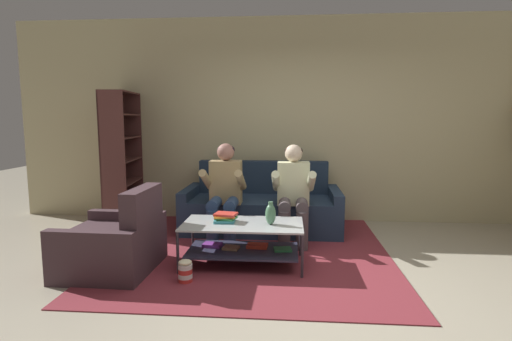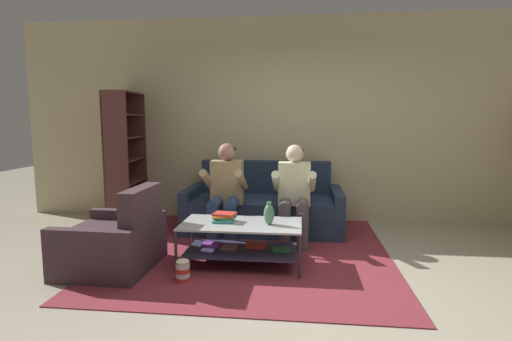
{
  "view_description": "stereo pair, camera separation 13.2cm",
  "coord_description": "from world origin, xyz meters",
  "px_view_note": "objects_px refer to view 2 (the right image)",
  "views": [
    {
      "loc": [
        -0.18,
        -3.37,
        1.48
      ],
      "look_at": [
        -0.54,
        1.0,
        0.91
      ],
      "focal_mm": 28.0,
      "sensor_mm": 36.0,
      "label": 1
    },
    {
      "loc": [
        -0.05,
        -3.36,
        1.48
      ],
      "look_at": [
        -0.54,
        1.0,
        0.91
      ],
      "focal_mm": 28.0,
      "sensor_mm": 36.0,
      "label": 2
    }
  ],
  "objects_px": {
    "person_seated_left": "(225,188)",
    "coffee_table": "(242,237)",
    "person_seated_right": "(294,190)",
    "armchair": "(114,243)",
    "vase": "(269,214)",
    "popcorn_tub": "(183,270)",
    "bookshelf": "(123,170)",
    "couch": "(264,208)",
    "book_stack": "(224,217)"
  },
  "relations": [
    {
      "from": "vase",
      "to": "armchair",
      "type": "xyz_separation_m",
      "value": [
        -1.51,
        -0.22,
        -0.28
      ]
    },
    {
      "from": "book_stack",
      "to": "armchair",
      "type": "distance_m",
      "value": 1.1
    },
    {
      "from": "coffee_table",
      "to": "bookshelf",
      "type": "distance_m",
      "value": 2.35
    },
    {
      "from": "armchair",
      "to": "popcorn_tub",
      "type": "height_order",
      "value": "armchair"
    },
    {
      "from": "bookshelf",
      "to": "person_seated_right",
      "type": "bearing_deg",
      "value": -13.88
    },
    {
      "from": "person_seated_right",
      "to": "armchair",
      "type": "bearing_deg",
      "value": -149.4
    },
    {
      "from": "person_seated_left",
      "to": "coffee_table",
      "type": "distance_m",
      "value": 0.91
    },
    {
      "from": "coffee_table",
      "to": "popcorn_tub",
      "type": "xyz_separation_m",
      "value": [
        -0.47,
        -0.48,
        -0.18
      ]
    },
    {
      "from": "person_seated_left",
      "to": "person_seated_right",
      "type": "xyz_separation_m",
      "value": [
        0.82,
        -0.0,
        -0.0
      ]
    },
    {
      "from": "person_seated_right",
      "to": "popcorn_tub",
      "type": "bearing_deg",
      "value": -128.0
    },
    {
      "from": "book_stack",
      "to": "couch",
      "type": "bearing_deg",
      "value": 77.58
    },
    {
      "from": "person_seated_left",
      "to": "couch",
      "type": "bearing_deg",
      "value": 53.04
    },
    {
      "from": "person_seated_right",
      "to": "vase",
      "type": "distance_m",
      "value": 0.84
    },
    {
      "from": "person_seated_left",
      "to": "bookshelf",
      "type": "height_order",
      "value": "bookshelf"
    },
    {
      "from": "person_seated_left",
      "to": "armchair",
      "type": "distance_m",
      "value": 1.43
    },
    {
      "from": "person_seated_left",
      "to": "person_seated_right",
      "type": "height_order",
      "value": "person_seated_left"
    },
    {
      "from": "person_seated_right",
      "to": "popcorn_tub",
      "type": "xyz_separation_m",
      "value": [
        -0.98,
        -1.26,
        -0.54
      ]
    },
    {
      "from": "bookshelf",
      "to": "armchair",
      "type": "bearing_deg",
      "value": -68.65
    },
    {
      "from": "coffee_table",
      "to": "book_stack",
      "type": "height_order",
      "value": "book_stack"
    },
    {
      "from": "couch",
      "to": "popcorn_tub",
      "type": "relative_size",
      "value": 9.61
    },
    {
      "from": "person_seated_right",
      "to": "vase",
      "type": "relative_size",
      "value": 5.12
    },
    {
      "from": "person_seated_right",
      "to": "coffee_table",
      "type": "distance_m",
      "value": 0.99
    },
    {
      "from": "popcorn_tub",
      "to": "coffee_table",
      "type": "bearing_deg",
      "value": 45.75
    },
    {
      "from": "couch",
      "to": "person_seated_left",
      "type": "height_order",
      "value": "person_seated_left"
    },
    {
      "from": "bookshelf",
      "to": "popcorn_tub",
      "type": "xyz_separation_m",
      "value": [
        1.39,
        -1.84,
        -0.66
      ]
    },
    {
      "from": "coffee_table",
      "to": "book_stack",
      "type": "distance_m",
      "value": 0.27
    },
    {
      "from": "couch",
      "to": "armchair",
      "type": "bearing_deg",
      "value": -130.13
    },
    {
      "from": "book_stack",
      "to": "vase",
      "type": "bearing_deg",
      "value": -7.3
    },
    {
      "from": "couch",
      "to": "armchair",
      "type": "relative_size",
      "value": 2.25
    },
    {
      "from": "armchair",
      "to": "couch",
      "type": "bearing_deg",
      "value": 49.87
    },
    {
      "from": "bookshelf",
      "to": "person_seated_left",
      "type": "bearing_deg",
      "value": -20.68
    },
    {
      "from": "book_stack",
      "to": "armchair",
      "type": "relative_size",
      "value": 0.27
    },
    {
      "from": "book_stack",
      "to": "bookshelf",
      "type": "relative_size",
      "value": 0.13
    },
    {
      "from": "armchair",
      "to": "popcorn_tub",
      "type": "bearing_deg",
      "value": -16.88
    },
    {
      "from": "coffee_table",
      "to": "book_stack",
      "type": "bearing_deg",
      "value": 171.28
    },
    {
      "from": "person_seated_left",
      "to": "coffee_table",
      "type": "xyz_separation_m",
      "value": [
        0.31,
        -0.77,
        -0.36
      ]
    },
    {
      "from": "coffee_table",
      "to": "bookshelf",
      "type": "xyz_separation_m",
      "value": [
        -1.86,
        1.36,
        0.48
      ]
    },
    {
      "from": "person_seated_right",
      "to": "armchair",
      "type": "distance_m",
      "value": 2.06
    },
    {
      "from": "coffee_table",
      "to": "armchair",
      "type": "height_order",
      "value": "armchair"
    },
    {
      "from": "person_seated_right",
      "to": "popcorn_tub",
      "type": "distance_m",
      "value": 1.68
    },
    {
      "from": "vase",
      "to": "armchair",
      "type": "bearing_deg",
      "value": -171.56
    },
    {
      "from": "couch",
      "to": "popcorn_tub",
      "type": "height_order",
      "value": "couch"
    },
    {
      "from": "person_seated_left",
      "to": "bookshelf",
      "type": "bearing_deg",
      "value": 159.32
    },
    {
      "from": "coffee_table",
      "to": "vase",
      "type": "bearing_deg",
      "value": -6.37
    },
    {
      "from": "person_seated_left",
      "to": "bookshelf",
      "type": "xyz_separation_m",
      "value": [
        -1.55,
        0.58,
        0.12
      ]
    },
    {
      "from": "coffee_table",
      "to": "vase",
      "type": "height_order",
      "value": "vase"
    },
    {
      "from": "bookshelf",
      "to": "popcorn_tub",
      "type": "relative_size",
      "value": 8.63
    },
    {
      "from": "person_seated_left",
      "to": "vase",
      "type": "height_order",
      "value": "person_seated_left"
    },
    {
      "from": "popcorn_tub",
      "to": "person_seated_right",
      "type": "bearing_deg",
      "value": 52.0
    },
    {
      "from": "couch",
      "to": "bookshelf",
      "type": "bearing_deg",
      "value": 178.88
    }
  ]
}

